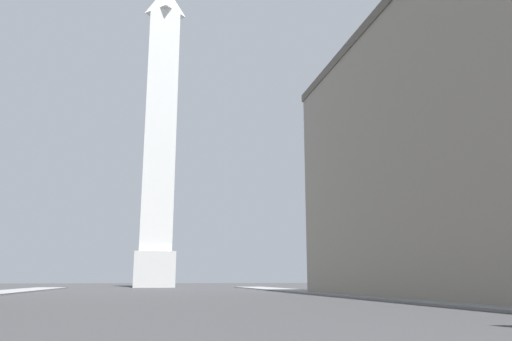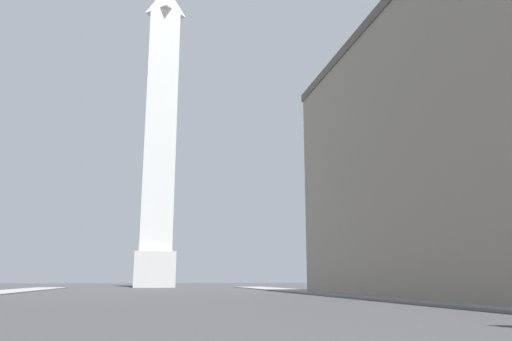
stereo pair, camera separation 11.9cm
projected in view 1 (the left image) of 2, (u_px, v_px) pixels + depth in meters
sidewalk_right at (389, 298)px, 38.61m from camera, size 5.00×113.13×0.15m
obelisk at (160, 135)px, 99.06m from camera, size 7.50×7.50×62.32m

